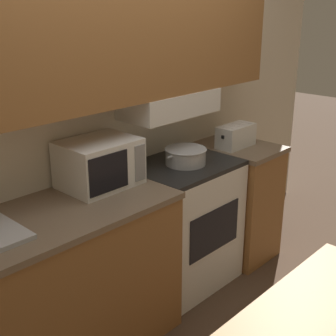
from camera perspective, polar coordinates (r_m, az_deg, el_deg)
The scene contains 8 objects.
ground_plane at distance 3.52m, azimuth -7.51°, elevation -14.70°, with size 16.00×16.00×0.00m, color #4C3828.
wall_back at distance 2.91m, azimuth -7.78°, elevation 9.66°, with size 5.08×0.38×2.55m.
lower_counter_main at distance 2.76m, azimuth -13.81°, elevation -14.31°, with size 1.47×0.65×0.92m.
lower_counter_right_stub at distance 3.82m, azimuth 8.18°, elevation -3.86°, with size 0.48×0.65×0.92m.
stove_range at distance 3.39m, azimuth 1.77°, elevation -6.83°, with size 0.74×0.59×0.92m.
cooking_pot at distance 3.19m, azimuth 2.16°, elevation 1.53°, with size 0.37×0.29×0.11m.
microwave at distance 2.82m, azimuth -8.38°, elevation 0.59°, with size 0.45×0.35×0.28m.
toaster at distance 3.60m, azimuth 8.26°, elevation 3.91°, with size 0.33×0.16×0.17m.
Camera 1 is at (-1.79, -2.29, 1.98)m, focal length 50.00 mm.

